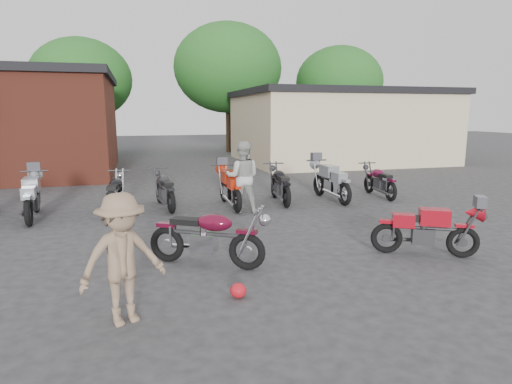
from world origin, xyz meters
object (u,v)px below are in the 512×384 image
object	(u,v)px
row_bike_7	(379,179)
row_bike_3	(164,188)
vintage_motorcycle	(208,233)
helmet	(238,290)
row_bike_1	(32,195)
row_bike_4	(230,185)
person_tan	(123,259)
person_light	(243,177)
row_bike_5	(280,182)
row_bike_2	(115,191)
sportbike	(427,228)
row_bike_6	(331,180)

from	to	relation	value
row_bike_7	row_bike_3	bearing A→B (deg)	91.37
vintage_motorcycle	helmet	size ratio (longest dim) A/B	8.55
vintage_motorcycle	row_bike_1	xyz separation A→B (m)	(-3.65, 4.47, 0.02)
row_bike_3	row_bike_7	world-z (taller)	row_bike_3
row_bike_4	person_tan	bearing A→B (deg)	155.17
vintage_motorcycle	row_bike_4	xyz separation A→B (m)	(1.34, 4.52, 0.02)
person_light	row_bike_5	size ratio (longest dim) A/B	0.92
vintage_motorcycle	row_bike_2	bearing A→B (deg)	141.33
helmet	row_bike_2	distance (m)	6.34
sportbike	helmet	world-z (taller)	sportbike
row_bike_1	row_bike_3	xyz separation A→B (m)	(3.23, 0.38, -0.04)
person_light	row_bike_2	xyz separation A→B (m)	(-3.24, 0.83, -0.37)
helmet	row_bike_2	world-z (taller)	row_bike_2
helmet	row_bike_3	distance (m)	6.29
person_tan	row_bike_7	world-z (taller)	person_tan
sportbike	row_bike_3	world-z (taller)	row_bike_3
vintage_motorcycle	row_bike_6	size ratio (longest dim) A/B	0.94
person_tan	row_bike_1	distance (m)	6.61
row_bike_2	row_bike_5	size ratio (longest dim) A/B	0.96
person_tan	row_bike_3	size ratio (longest dim) A/B	0.85
vintage_motorcycle	row_bike_4	distance (m)	4.71
row_bike_3	row_bike_6	xyz separation A→B (m)	(4.87, -0.24, 0.06)
person_light	person_tan	bearing A→B (deg)	81.21
row_bike_2	row_bike_4	xyz separation A→B (m)	(3.04, -0.13, 0.04)
sportbike	row_bike_3	xyz separation A→B (m)	(-4.36, 5.38, 0.04)
person_tan	row_bike_4	world-z (taller)	person_tan
helmet	row_bike_5	xyz separation A→B (m)	(2.69, 6.12, 0.48)
person_light	row_bike_5	bearing A→B (deg)	-127.40
row_bike_4	row_bike_5	xyz separation A→B (m)	(1.55, 0.21, -0.01)
vintage_motorcycle	row_bike_7	world-z (taller)	vintage_motorcycle
person_tan	row_bike_1	bearing A→B (deg)	89.27
sportbike	person_tan	distance (m)	5.41
row_bike_4	row_bike_7	world-z (taller)	row_bike_4
sportbike	row_bike_6	bearing A→B (deg)	111.83
helmet	row_bike_6	xyz separation A→B (m)	(4.25, 6.00, 0.52)
vintage_motorcycle	row_bike_4	bearing A→B (deg)	104.74
row_bike_1	row_bike_4	bearing A→B (deg)	-95.05
row_bike_1	row_bike_6	bearing A→B (deg)	-94.60
row_bike_1	row_bike_6	world-z (taller)	row_bike_6
person_tan	row_bike_4	distance (m)	6.79
helmet	row_bike_4	bearing A→B (deg)	79.03
sportbike	row_bike_1	world-z (taller)	row_bike_1
row_bike_7	row_bike_4	bearing A→B (deg)	94.87
row_bike_2	row_bike_3	xyz separation A→B (m)	(1.28, 0.21, 0.00)
vintage_motorcycle	helmet	bearing A→B (deg)	-50.55
row_bike_1	helmet	bearing A→B (deg)	-152.31
row_bike_5	person_tan	bearing A→B (deg)	151.93
person_light	row_bike_1	size ratio (longest dim) A/B	0.89
row_bike_4	row_bike_6	world-z (taller)	row_bike_6
sportbike	row_bike_2	world-z (taller)	row_bike_2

